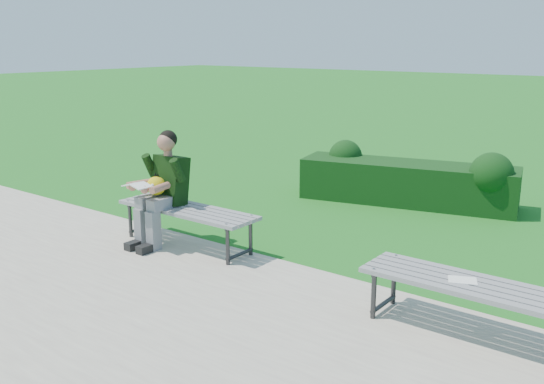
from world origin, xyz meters
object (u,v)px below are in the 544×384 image
bench_right (474,290)px  seated_boy (162,185)px  bench_left (187,213)px  paper_sheet (463,280)px  hedge (411,180)px

bench_right → seated_boy: seated_boy is taller
bench_left → seated_boy: bearing=-162.9°
bench_left → paper_sheet: 3.30m
hedge → paper_sheet: bearing=-59.8°
bench_right → hedge: bearing=121.3°
hedge → paper_sheet: hedge is taller
hedge → paper_sheet: (2.09, -3.59, 0.12)m
hedge → bench_left: 3.59m
seated_boy → paper_sheet: (3.59, -0.12, -0.24)m
bench_left → paper_sheet: size_ratio=6.78×
hedge → bench_left: size_ratio=1.77×
seated_boy → paper_sheet: size_ratio=4.95×
bench_right → paper_sheet: (-0.10, -0.00, 0.06)m
bench_left → bench_right: size_ratio=1.00×
bench_left → hedge: bearing=70.4°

